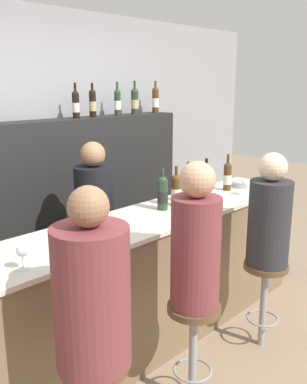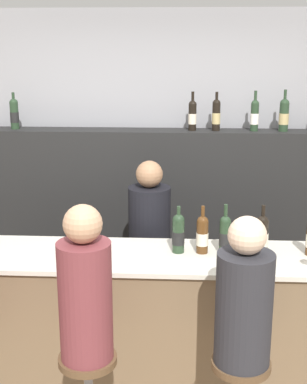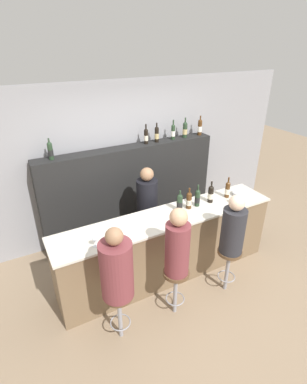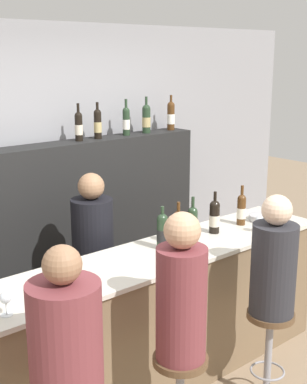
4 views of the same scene
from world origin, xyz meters
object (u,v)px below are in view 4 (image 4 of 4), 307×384
object	(u,v)px
bar_stool_right	(270,333)
guest_seated_right	(274,262)
wine_bottle_counter_2	(193,223)
wine_bottle_backbar_4	(146,118)
wine_bottle_counter_0	(162,231)
bartender	(94,274)
wine_bottle_counter_3	(215,216)
wine_bottle_backbar_2	(98,124)
metal_bowl	(261,218)
guest_seated_left	(66,344)
wine_bottle_backbar_3	(126,121)
wine_glass_0	(6,299)
wine_bottle_counter_1	(178,227)
wine_bottle_counter_4	(241,209)
bar_stool_middle	(180,381)
wine_glass_1	(259,221)
guest_seated_middle	(181,294)
wine_bottle_backbar_1	(79,126)
wine_bottle_backbar_5	(171,116)

from	to	relation	value
bar_stool_right	guest_seated_right	size ratio (longest dim) A/B	0.81
wine_bottle_counter_2	wine_bottle_backbar_4	world-z (taller)	wine_bottle_backbar_4
wine_bottle_counter_0	wine_bottle_backbar_4	distance (m)	1.58
bartender	wine_bottle_counter_3	bearing A→B (deg)	-35.95
wine_bottle_counter_0	guest_seated_right	size ratio (longest dim) A/B	0.38
wine_bottle_backbar_2	metal_bowl	bearing A→B (deg)	-58.03
guest_seated_left	wine_bottle_backbar_3	bearing A→B (deg)	45.90
wine_bottle_backbar_2	guest_seated_left	bearing A→B (deg)	-128.76
wine_glass_0	guest_seated_right	distance (m)	1.71
wine_bottle_counter_3	wine_bottle_backbar_4	distance (m)	1.37
wine_bottle_counter_1	wine_bottle_counter_4	distance (m)	0.69
wine_bottle_counter_0	guest_seated_right	bearing A→B (deg)	-63.62
bar_stool_middle	guest_seated_right	distance (m)	0.98
wine_bottle_counter_0	wine_bottle_backbar_2	bearing A→B (deg)	76.13
wine_glass_0	guest_seated_left	bearing A→B (deg)	-82.89
wine_bottle_backbar_3	wine_glass_1	size ratio (longest dim) A/B	2.52
wine_glass_0	guest_seated_middle	world-z (taller)	guest_seated_middle
wine_bottle_backbar_1	guest_seated_middle	bearing A→B (deg)	-107.04
wine_glass_0	bartender	distance (m)	1.37
bar_stool_middle	wine_bottle_counter_3	bearing A→B (deg)	34.73
guest_seated_middle	bar_stool_middle	bearing A→B (deg)	-116.57
wine_bottle_backbar_5	guest_seated_right	distance (m)	2.18
wine_bottle_backbar_2	wine_bottle_counter_1	bearing A→B (deg)	-96.68
wine_bottle_counter_4	wine_bottle_backbar_5	bearing A→B (deg)	75.41
guest_seated_middle	wine_bottle_counter_1	bearing A→B (deg)	47.92
wine_bottle_backbar_1	wine_bottle_counter_1	bearing A→B (deg)	-87.25
wine_bottle_backbar_2	bar_stool_middle	xyz separation A→B (m)	(-0.77, -1.89, -1.24)
wine_bottle_counter_1	wine_bottle_counter_3	world-z (taller)	wine_bottle_counter_3
wine_bottle_counter_0	bartender	size ratio (longest dim) A/B	0.21
guest_seated_right	bartender	bearing A→B (deg)	114.49
wine_bottle_backbar_4	bar_stool_right	xyz separation A→B (m)	(-0.50, -1.89, -1.25)
wine_bottle_counter_0	guest_seated_left	world-z (taller)	guest_seated_left
wine_bottle_counter_0	guest_seated_right	xyz separation A→B (m)	(0.35, -0.70, -0.11)
wine_glass_0	bartender	world-z (taller)	bartender
wine_bottle_counter_4	guest_seated_right	distance (m)	0.87
wine_glass_0	guest_seated_left	xyz separation A→B (m)	(0.06, -0.49, -0.07)
wine_bottle_counter_1	wine_bottle_counter_2	distance (m)	0.14
wine_bottle_counter_3	bartender	distance (m)	1.03
wine_bottle_counter_4	wine_bottle_backbar_1	xyz separation A→B (m)	(-0.75, 1.18, 0.61)
wine_bottle_backbar_3	metal_bowl	distance (m)	1.49
wine_bottle_backbar_1	wine_bottle_backbar_2	distance (m)	0.20
wine_bottle_counter_3	metal_bowl	bearing A→B (deg)	-4.12
wine_bottle_backbar_4	wine_glass_1	xyz separation A→B (m)	(-0.04, -1.40, -0.66)
wine_bottle_counter_2	wine_glass_0	distance (m)	1.60
guest_seated_middle	bartender	xyz separation A→B (m)	(0.26, 1.25, -0.36)
wine_bottle_counter_3	guest_seated_left	size ratio (longest dim) A/B	0.38
wine_bottle_counter_0	bar_stool_right	bearing A→B (deg)	-63.62
wine_bottle_backbar_2	bartender	distance (m)	1.34
wine_bottle_counter_1	wine_bottle_backbar_3	size ratio (longest dim) A/B	0.96
wine_bottle_counter_1	wine_glass_1	xyz separation A→B (m)	(0.66, -0.21, -0.04)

